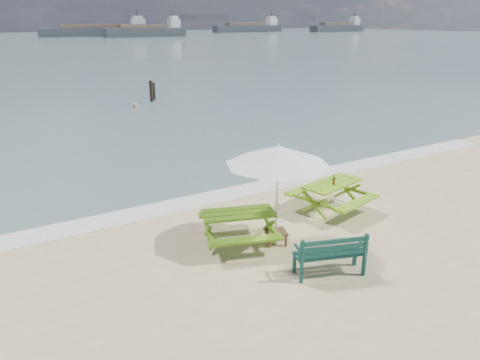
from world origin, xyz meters
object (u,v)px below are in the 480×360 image
beer_bottle (334,181)px  swimmer (135,117)px  park_bench (329,262)px  side_table (276,237)px  picnic_table_right (331,198)px  patio_umbrella (278,155)px  picnic_table_left (239,228)px

beer_bottle → swimmer: beer_bottle is taller
park_bench → side_table: bearing=93.8°
picnic_table_right → park_bench: size_ratio=1.47×
side_table → beer_bottle: (2.16, 0.60, 0.69)m
patio_umbrella → beer_bottle: bearing=15.5°
picnic_table_left → beer_bottle: size_ratio=8.38×
beer_bottle → swimmer: (0.66, 16.14, -1.30)m
park_bench → swimmer: park_bench is taller
picnic_table_left → patio_umbrella: 1.82m
beer_bottle → side_table: bearing=-164.5°
patio_umbrella → beer_bottle: 2.51m
park_bench → side_table: 1.57m
picnic_table_right → patio_umbrella: (-2.22, -0.71, 1.61)m
picnic_table_right → beer_bottle: beer_bottle is taller
picnic_table_left → park_bench: (0.79, -1.99, -0.10)m
swimmer → picnic_table_left: bearing=-102.1°
picnic_table_right → park_bench: bearing=-133.0°
park_bench → patio_umbrella: (-0.10, 1.57, 1.72)m
picnic_table_right → patio_umbrella: size_ratio=0.73×
side_table → swimmer: swimmer is taller
picnic_table_right → side_table: size_ratio=3.64×
picnic_table_left → side_table: bearing=-31.6°
picnic_table_left → swimmer: picnic_table_left is taller
swimmer → side_table: bearing=-99.6°
picnic_table_left → swimmer: 16.71m
side_table → park_bench: bearing=-86.2°
picnic_table_left → park_bench: 2.14m
patio_umbrella → swimmer: size_ratio=1.77×
picnic_table_right → beer_bottle: size_ratio=8.28×
picnic_table_left → side_table: picnic_table_left is taller
side_table → swimmer: bearing=80.4°
patio_umbrella → beer_bottle: patio_umbrella is taller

